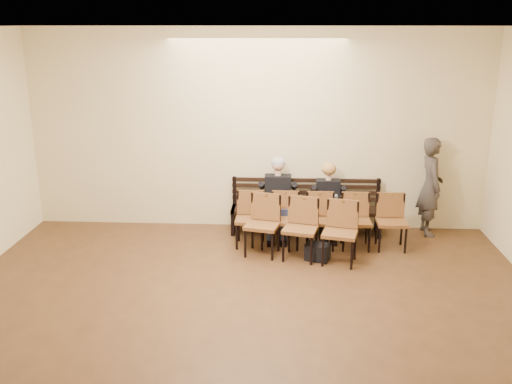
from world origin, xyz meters
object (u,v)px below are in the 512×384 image
(seated_woman, at_px, (328,204))
(passerby, at_px, (431,179))
(chair_row_front, at_px, (320,221))
(bench, at_px, (305,221))
(chair_row_back, at_px, (300,230))
(seated_man, at_px, (278,198))
(laptop, at_px, (276,206))
(bag, at_px, (317,252))
(water_bottle, at_px, (335,208))

(seated_woman, height_order, passerby, passerby)
(chair_row_front, bearing_deg, seated_woman, 74.19)
(bench, height_order, chair_row_back, chair_row_back)
(seated_man, bearing_deg, chair_row_back, -70.18)
(bench, xyz_separation_m, laptop, (-0.52, -0.29, 0.35))
(seated_man, distance_m, seated_woman, 0.86)
(bench, relative_size, chair_row_front, 0.94)
(seated_man, xyz_separation_m, bag, (0.64, -1.07, -0.54))
(laptop, relative_size, bag, 0.96)
(bench, bearing_deg, seated_woman, -17.92)
(seated_woman, xyz_separation_m, water_bottle, (0.11, -0.20, -0.01))
(bench, height_order, passerby, passerby)
(seated_man, xyz_separation_m, water_bottle, (0.97, -0.20, -0.11))
(laptop, relative_size, passerby, 0.18)
(seated_woman, distance_m, water_bottle, 0.23)
(passerby, bearing_deg, chair_row_front, 107.85)
(laptop, distance_m, passerby, 2.70)
(passerby, distance_m, chair_row_back, 2.62)
(seated_woman, height_order, chair_row_front, seated_woman)
(bag, relative_size, passerby, 0.18)
(laptop, relative_size, chair_row_back, 0.20)
(seated_woman, distance_m, chair_row_back, 1.14)
(laptop, relative_size, water_bottle, 1.44)
(passerby, relative_size, chair_row_front, 0.71)
(passerby, bearing_deg, chair_row_back, 115.35)
(seated_woman, bearing_deg, passerby, 7.14)
(passerby, bearing_deg, bench, 89.09)
(seated_woman, xyz_separation_m, laptop, (-0.89, -0.17, -0.00))
(chair_row_front, bearing_deg, seated_man, 143.42)
(seated_man, bearing_deg, chair_row_front, -36.89)
(seated_woman, xyz_separation_m, chair_row_front, (-0.15, -0.53, -0.13))
(seated_woman, relative_size, chair_row_back, 0.67)
(chair_row_back, bearing_deg, water_bottle, 66.86)
(bag, bearing_deg, seated_woman, 78.53)
(water_bottle, xyz_separation_m, bag, (-0.33, -0.86, -0.44))
(water_bottle, height_order, passerby, passerby)
(bench, xyz_separation_m, water_bottle, (0.48, -0.32, 0.34))
(water_bottle, relative_size, chair_row_front, 0.09)
(laptop, height_order, passerby, passerby)
(bench, bearing_deg, water_bottle, -33.82)
(seated_man, height_order, laptop, seated_man)
(bag, height_order, passerby, passerby)
(laptop, height_order, chair_row_back, chair_row_back)
(seated_man, distance_m, bag, 1.36)
(seated_man, relative_size, seated_woman, 1.17)
(seated_woman, bearing_deg, laptop, -169.06)
(chair_row_back, bearing_deg, bag, 4.27)
(laptop, height_order, bag, laptop)
(laptop, distance_m, chair_row_front, 0.83)
(bench, xyz_separation_m, passerby, (2.13, 0.10, 0.76))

